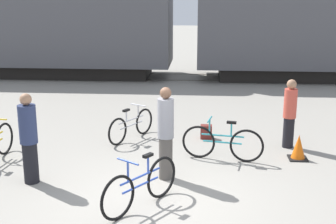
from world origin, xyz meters
The scene contains 12 objects.
ground_plane centered at (0.00, 0.00, 0.00)m, with size 80.00×80.00×0.00m, color gray.
freight_train centered at (0.00, 11.72, 2.67)m, with size 24.04×2.94×5.10m.
rail_near centered at (0.00, 11.00, 0.01)m, with size 36.04×0.07×0.01m, color #4C4238.
rail_far centered at (0.00, 12.43, 0.01)m, with size 36.04×0.07×0.01m, color #4C4238.
bicycle_blue centered at (-0.22, -0.40, 0.40)m, with size 1.09×1.54×0.94m.
bicycle_silver centered at (-0.94, 3.28, 0.36)m, with size 0.89×1.53×0.83m.
bicycle_teal centered at (1.23, 2.01, 0.39)m, with size 1.75×0.48×0.91m.
person_in_navy centered at (-2.45, 0.52, 0.88)m, with size 0.33×0.33×1.75m.
person_in_grey centered at (0.09, 0.90, 0.93)m, with size 0.31×0.31×1.82m.
person_in_red centered at (2.80, 2.98, 0.82)m, with size 0.30×0.30×1.61m.
backpack centered at (0.89, 3.49, 0.17)m, with size 0.28×0.20×0.34m.
traffic_cone centered at (2.88, 2.18, 0.25)m, with size 0.40×0.40×0.55m.
Camera 1 is at (0.77, -7.60, 3.61)m, focal length 50.00 mm.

